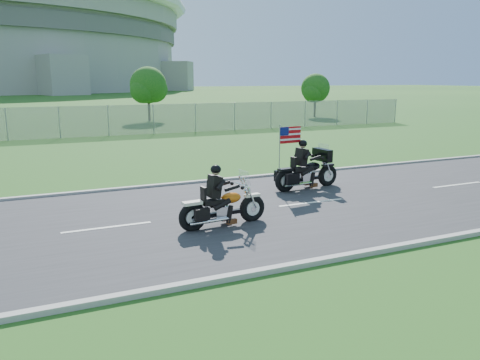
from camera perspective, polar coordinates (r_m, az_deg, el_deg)
name	(u,v)px	position (r m, az deg, el deg)	size (l,w,h in m)	color
ground	(184,220)	(12.66, -6.86, -4.81)	(420.00, 420.00, 0.00)	#1C4515
road	(184,219)	(12.65, -6.87, -4.73)	(120.00, 8.00, 0.04)	#28282B
curb_north	(149,187)	(16.44, -11.00, -0.79)	(120.00, 0.18, 0.12)	#9E9B93
curb_south	(246,275)	(9.07, 0.78, -11.45)	(120.00, 0.18, 0.12)	#9E9B93
fence	(7,124)	(31.76, -26.58, 6.10)	(60.00, 0.03, 2.00)	gray
tree_fence_near	(149,87)	(42.71, -11.08, 11.06)	(3.52, 3.28, 4.75)	#382316
tree_fence_far	(316,90)	(47.14, 9.19, 10.82)	(3.08, 2.87, 4.20)	#382316
motorcycle_lead	(222,207)	(11.82, -2.23, -3.35)	(2.43, 0.72, 1.63)	black
motorcycle_follow	(307,173)	(15.97, 8.14, 0.91)	(2.56, 0.88, 2.14)	black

